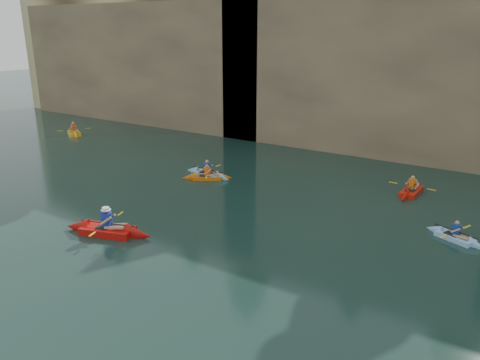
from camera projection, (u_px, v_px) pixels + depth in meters
The scene contains 12 objects.
ground at pixel (94, 307), 14.34m from camera, with size 160.00×160.00×0.00m, color black.
cliff at pixel (390, 57), 36.45m from camera, with size 70.00×16.00×12.00m, color tan.
cliff_slab_west at pixel (137, 62), 41.06m from camera, with size 26.00×2.40×10.56m, color #947E5A.
cliff_slab_center at pixel (389, 68), 29.60m from camera, with size 24.00×2.40×11.40m, color #947E5A.
sea_cave_west at pixel (151, 102), 40.53m from camera, with size 4.50×1.00×4.00m, color black.
sea_cave_center at pixel (296, 124), 33.44m from camera, with size 3.50×1.00×3.20m, color black.
main_kayaker at pixel (108, 230), 19.37m from camera, with size 4.00×2.53×1.46m.
kayaker_orange at pixel (207, 177), 26.39m from camera, with size 2.72×2.14×1.08m.
kayaker_ltblue_near at pixel (455, 237), 18.86m from camera, with size 2.67×1.95×1.03m.
kayaker_red_far at pixel (411, 191), 24.12m from camera, with size 2.37×3.29×1.20m.
kayaker_yellow at pixel (74, 133), 37.31m from camera, with size 3.14×2.27×1.30m.
kayaker_ltblue_mid at pixel (207, 174), 26.91m from camera, with size 3.25×2.40×1.22m.
Camera 1 is at (10.50, -8.01, 8.17)m, focal length 35.00 mm.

